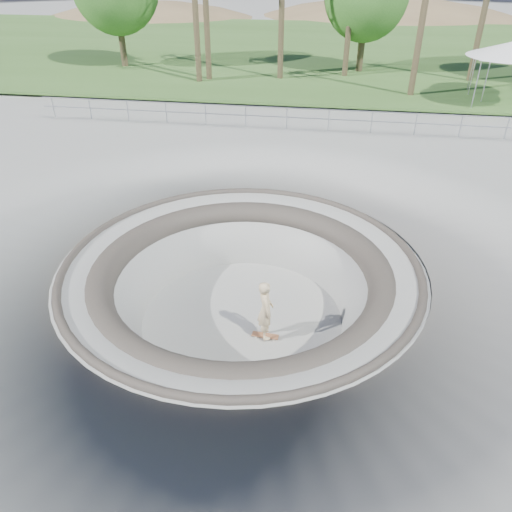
% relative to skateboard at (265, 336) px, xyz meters
% --- Properties ---
extents(ground, '(180.00, 180.00, 0.00)m').
position_rel_skateboard_xyz_m(ground, '(-0.83, 0.82, 1.84)').
color(ground, gray).
rests_on(ground, ground).
extents(skate_bowl, '(14.00, 14.00, 4.10)m').
position_rel_skateboard_xyz_m(skate_bowl, '(-0.83, 0.82, 0.01)').
color(skate_bowl, gray).
rests_on(skate_bowl, ground).
extents(grass_strip, '(180.00, 36.00, 0.12)m').
position_rel_skateboard_xyz_m(grass_strip, '(-0.83, 34.82, 2.06)').
color(grass_strip, '#355A24').
rests_on(grass_strip, ground).
extents(distant_hills, '(103.20, 45.00, 28.60)m').
position_rel_skateboard_xyz_m(distant_hills, '(2.95, 57.99, -5.18)').
color(distant_hills, brown).
rests_on(distant_hills, ground).
extents(safety_railing, '(25.00, 0.06, 1.03)m').
position_rel_skateboard_xyz_m(safety_railing, '(-0.83, 12.82, 2.53)').
color(safety_railing, '#999BA2').
rests_on(safety_railing, ground).
extents(skateboard, '(0.79, 0.27, 0.08)m').
position_rel_skateboard_xyz_m(skateboard, '(0.00, 0.00, 0.00)').
color(skateboard, brown).
rests_on(skateboard, ground).
extents(skater, '(0.63, 0.77, 1.83)m').
position_rel_skateboard_xyz_m(skater, '(0.00, -0.00, 0.93)').
color(skater, '#D3B889').
rests_on(skater, skateboard).
extents(canopy_white, '(6.25, 6.25, 3.19)m').
position_rel_skateboard_xyz_m(canopy_white, '(10.31, 18.82, 4.91)').
color(canopy_white, '#999BA2').
rests_on(canopy_white, ground).
extents(canopy_blue, '(5.71, 5.71, 2.90)m').
position_rel_skateboard_xyz_m(canopy_blue, '(10.68, 20.45, 4.65)').
color(canopy_blue, '#999BA2').
rests_on(canopy_blue, ground).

